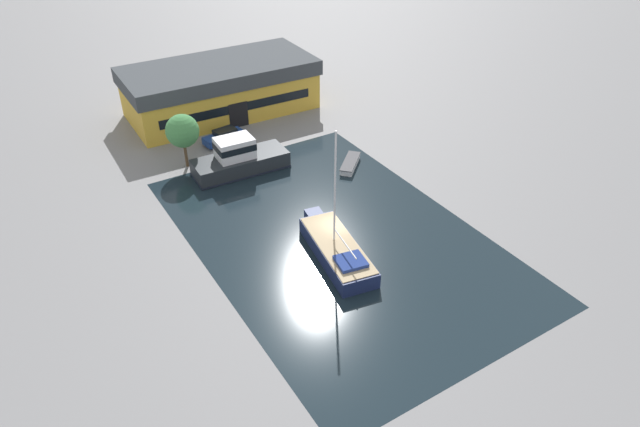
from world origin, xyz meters
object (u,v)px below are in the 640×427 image
warehouse_building (221,88)px  small_dinghy (350,164)px  quay_tree_near_building (182,131)px  parked_car (224,136)px  sailboat_moored (336,249)px  motor_cruiser (239,159)px

warehouse_building → small_dinghy: size_ratio=5.59×
quay_tree_near_building → parked_car: bearing=27.2°
parked_car → quay_tree_near_building: bearing=109.8°
parked_car → small_dinghy: 15.15m
small_dinghy → sailboat_moored: bearing=98.3°
warehouse_building → motor_cruiser: 15.81m
warehouse_building → sailboat_moored: sailboat_moored is taller
parked_car → motor_cruiser: size_ratio=0.49×
warehouse_building → quay_tree_near_building: 14.29m
sailboat_moored → motor_cruiser: bearing=102.3°
quay_tree_near_building → sailboat_moored: bearing=-76.7°
quay_tree_near_building → motor_cruiser: 6.42m
warehouse_building → sailboat_moored: (-3.92, -32.39, -2.36)m
quay_tree_near_building → motor_cruiser: size_ratio=0.58×
warehouse_building → parked_car: (-3.38, -8.20, -2.29)m
quay_tree_near_building → warehouse_building: bearing=51.0°
warehouse_building → parked_car: size_ratio=4.73×
warehouse_building → sailboat_moored: size_ratio=2.05×
motor_cruiser → small_dinghy: size_ratio=2.42×
sailboat_moored → small_dinghy: sailboat_moored is taller
quay_tree_near_building → small_dinghy: quay_tree_near_building is taller
sailboat_moored → motor_cruiser: size_ratio=1.13×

